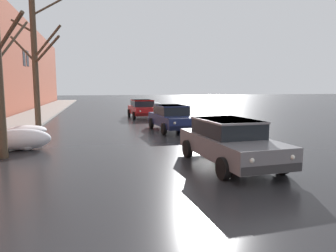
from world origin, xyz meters
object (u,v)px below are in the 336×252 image
Objects in this scene: bare_tree_mid_block at (36,60)px; sedan_red_parked_kerbside_mid at (142,108)px; sedan_darkblue_parked_kerbside_close at (172,117)px; sedan_grey_approaching_near_lane at (229,141)px.

bare_tree_mid_block is 1.70× the size of sedan_red_parked_kerbside_mid.
bare_tree_mid_block is 9.85m from sedan_red_parked_kerbside_mid.
sedan_grey_approaching_near_lane is at bearing -91.15° from sedan_darkblue_parked_kerbside_close.
sedan_grey_approaching_near_lane and sedan_red_parked_kerbside_mid have the same top height.
sedan_red_parked_kerbside_mid is at bearing 43.40° from bare_tree_mid_block.
sedan_red_parked_kerbside_mid is (-0.29, 15.71, 0.00)m from sedan_grey_approaching_near_lane.
sedan_darkblue_parked_kerbside_close is 1.02× the size of sedan_red_parked_kerbside_mid.
sedan_red_parked_kerbside_mid is at bearing 91.06° from sedan_grey_approaching_near_lane.
bare_tree_mid_block is 8.02m from sedan_darkblue_parked_kerbside_close.
bare_tree_mid_block is 1.66× the size of sedan_darkblue_parked_kerbside_close.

